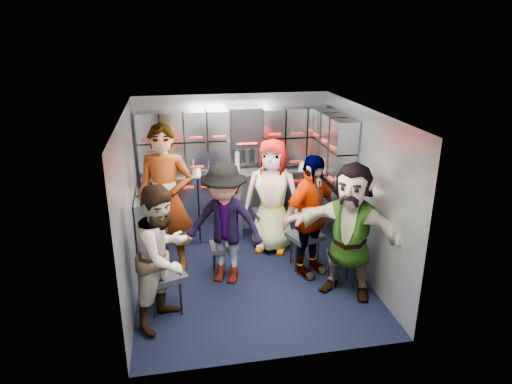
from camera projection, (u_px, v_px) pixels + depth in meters
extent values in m
plane|color=black|center=(252.00, 278.00, 5.76)|extent=(3.00, 3.00, 0.00)
cube|color=gray|center=(234.00, 165.00, 6.79)|extent=(2.80, 0.04, 2.10)
cube|color=gray|center=(130.00, 209.00, 5.16)|extent=(0.04, 3.00, 2.10)
cube|color=gray|center=(363.00, 193.00, 5.64)|extent=(0.04, 3.00, 2.10)
cube|color=silver|center=(251.00, 113.00, 5.04)|extent=(2.80, 3.00, 0.02)
cube|color=#989EA7|center=(237.00, 205.00, 6.78)|extent=(2.68, 0.38, 0.99)
cube|color=#989EA7|center=(154.00, 232.00, 5.90)|extent=(0.38, 0.76, 0.99)
cube|color=silver|center=(236.00, 171.00, 6.60)|extent=(2.68, 0.42, 0.03)
cube|color=#989EA7|center=(235.00, 138.00, 6.49)|extent=(2.68, 0.28, 0.82)
cube|color=#989EA7|center=(334.00, 146.00, 6.11)|extent=(0.28, 1.00, 0.82)
cube|color=#989EA7|center=(332.00, 216.00, 6.36)|extent=(0.28, 1.20, 1.00)
cube|color=maroon|center=(238.00, 185.00, 6.47)|extent=(2.60, 0.02, 0.03)
cube|color=black|center=(166.00, 276.00, 4.99)|extent=(0.49, 0.48, 0.06)
cylinder|color=black|center=(154.00, 301.00, 4.93)|extent=(0.02, 0.02, 0.41)
cylinder|color=black|center=(181.00, 298.00, 4.98)|extent=(0.02, 0.02, 0.41)
cylinder|color=black|center=(154.00, 289.00, 5.16)|extent=(0.02, 0.02, 0.41)
cylinder|color=black|center=(180.00, 286.00, 5.20)|extent=(0.02, 0.02, 0.41)
cube|color=black|center=(224.00, 246.00, 5.77)|extent=(0.34, 0.33, 0.05)
cylinder|color=black|center=(215.00, 265.00, 5.72)|extent=(0.02, 0.02, 0.36)
cylinder|color=black|center=(235.00, 263.00, 5.76)|extent=(0.02, 0.02, 0.36)
cylinder|color=black|center=(214.00, 257.00, 5.91)|extent=(0.02, 0.02, 0.36)
cylinder|color=black|center=(233.00, 255.00, 5.96)|extent=(0.02, 0.02, 0.36)
cube|color=black|center=(269.00, 213.00, 6.54)|extent=(0.46, 0.44, 0.07)
cylinder|color=black|center=(260.00, 234.00, 6.48)|extent=(0.03, 0.03, 0.45)
cylinder|color=black|center=(281.00, 232.00, 6.53)|extent=(0.03, 0.03, 0.45)
cylinder|color=black|center=(257.00, 226.00, 6.72)|extent=(0.03, 0.03, 0.45)
cylinder|color=black|center=(277.00, 224.00, 6.78)|extent=(0.03, 0.03, 0.45)
cube|color=black|center=(305.00, 236.00, 5.91)|extent=(0.50, 0.48, 0.06)
cylinder|color=black|center=(296.00, 257.00, 5.85)|extent=(0.03, 0.03, 0.42)
cylinder|color=black|center=(318.00, 255.00, 5.90)|extent=(0.03, 0.03, 0.42)
cylinder|color=black|center=(291.00, 248.00, 6.08)|extent=(0.03, 0.03, 0.42)
cylinder|color=black|center=(312.00, 247.00, 6.13)|extent=(0.03, 0.03, 0.42)
cube|color=black|center=(342.00, 257.00, 5.51)|extent=(0.40, 0.38, 0.05)
cylinder|color=black|center=(334.00, 277.00, 5.46)|extent=(0.02, 0.02, 0.36)
cylinder|color=black|center=(354.00, 275.00, 5.50)|extent=(0.02, 0.02, 0.36)
cylinder|color=black|center=(328.00, 268.00, 5.65)|extent=(0.02, 0.02, 0.36)
cylinder|color=black|center=(347.00, 266.00, 5.70)|extent=(0.02, 0.02, 0.36)
imported|color=black|center=(166.00, 200.00, 5.69)|extent=(0.79, 0.62, 1.91)
imported|color=black|center=(164.00, 256.00, 4.70)|extent=(0.91, 0.95, 1.55)
imported|color=black|center=(225.00, 224.00, 5.47)|extent=(1.13, 0.93, 1.52)
imported|color=black|center=(272.00, 196.00, 6.26)|extent=(0.92, 0.77, 1.60)
imported|color=black|center=(310.00, 217.00, 5.62)|extent=(0.99, 0.81, 1.58)
imported|color=black|center=(350.00, 231.00, 5.19)|extent=(1.49, 1.27, 1.61)
cylinder|color=white|center=(193.00, 166.00, 6.41)|extent=(0.06, 0.06, 0.22)
cylinder|color=white|center=(237.00, 162.00, 6.51)|extent=(0.07, 0.07, 0.27)
cylinder|color=white|center=(280.00, 161.00, 6.62)|extent=(0.06, 0.06, 0.26)
cylinder|color=tan|center=(198.00, 171.00, 6.43)|extent=(0.08, 0.08, 0.09)
cylinder|color=tan|center=(301.00, 165.00, 6.69)|extent=(0.08, 0.08, 0.11)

